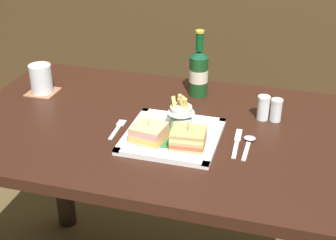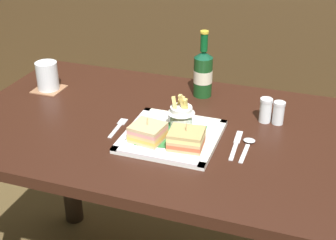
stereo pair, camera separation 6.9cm
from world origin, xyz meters
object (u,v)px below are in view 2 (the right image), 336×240
at_px(spoon, 248,144).
at_px(square_plate, 172,136).
at_px(beer_bottle, 203,73).
at_px(pepper_shaker, 278,114).
at_px(sandwich_half_left, 148,132).
at_px(sandwich_half_right, 186,139).
at_px(knife, 236,144).
at_px(water_glass, 48,78).
at_px(fries_cup, 181,113).
at_px(fork, 118,127).
at_px(dining_table, 165,167).
at_px(salt_shaker, 265,112).

bearing_deg(spoon, square_plate, -171.19).
height_order(beer_bottle, pepper_shaker, beer_bottle).
distance_m(sandwich_half_left, sandwich_half_right, 0.12).
bearing_deg(beer_bottle, knife, -58.21).
xyz_separation_m(water_glass, knife, (0.72, -0.16, -0.05)).
distance_m(fries_cup, fork, 0.20).
bearing_deg(pepper_shaker, fries_cup, -152.69).
xyz_separation_m(knife, pepper_shaker, (0.10, 0.17, 0.03)).
distance_m(square_plate, pepper_shaker, 0.35).
relative_size(sandwich_half_right, pepper_shaker, 1.39).
relative_size(dining_table, fries_cup, 10.96).
height_order(dining_table, salt_shaker, salt_shaker).
bearing_deg(pepper_shaker, beer_bottle, 155.79).
bearing_deg(knife, sandwich_half_left, -163.44).
height_order(square_plate, fries_cup, fries_cup).
bearing_deg(fork, water_glass, 153.71).
bearing_deg(knife, sandwich_half_right, -150.54).
bearing_deg(water_glass, dining_table, -13.56).
bearing_deg(pepper_shaker, sandwich_half_left, -144.60).
distance_m(sandwich_half_left, pepper_shaker, 0.42).
distance_m(dining_table, sandwich_half_right, 0.25).
relative_size(fries_cup, pepper_shaker, 1.59).
bearing_deg(dining_table, fries_cup, -12.88).
bearing_deg(spoon, dining_table, 172.44).
height_order(knife, spoon, spoon).
distance_m(water_glass, fork, 0.40).
xyz_separation_m(sandwich_half_left, beer_bottle, (0.06, 0.37, 0.05)).
relative_size(square_plate, spoon, 2.05).
xyz_separation_m(knife, spoon, (0.03, 0.01, 0.00)).
height_order(beer_bottle, water_glass, beer_bottle).
bearing_deg(sandwich_half_left, knife, 16.56).
bearing_deg(fork, pepper_shaker, 21.91).
bearing_deg(square_plate, salt_shaker, 39.09).
relative_size(beer_bottle, water_glass, 2.32).
bearing_deg(sandwich_half_right, knife, 29.46).
xyz_separation_m(spoon, pepper_shaker, (0.06, 0.16, 0.03)).
height_order(dining_table, water_glass, water_glass).
bearing_deg(knife, water_glass, 167.54).
xyz_separation_m(fries_cup, beer_bottle, (-0.01, 0.27, 0.03)).
height_order(fries_cup, knife, fries_cup).
height_order(sandwich_half_left, knife, sandwich_half_left).
relative_size(dining_table, beer_bottle, 5.50).
xyz_separation_m(dining_table, fork, (-0.13, -0.06, 0.16)).
distance_m(sandwich_half_right, water_glass, 0.64).
bearing_deg(salt_shaker, fries_cup, -148.77).
height_order(square_plate, beer_bottle, beer_bottle).
distance_m(square_plate, sandwich_half_left, 0.08).
distance_m(square_plate, fries_cup, 0.08).
bearing_deg(sandwich_half_right, spoon, 26.04).
bearing_deg(spoon, pepper_shaker, 69.04).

